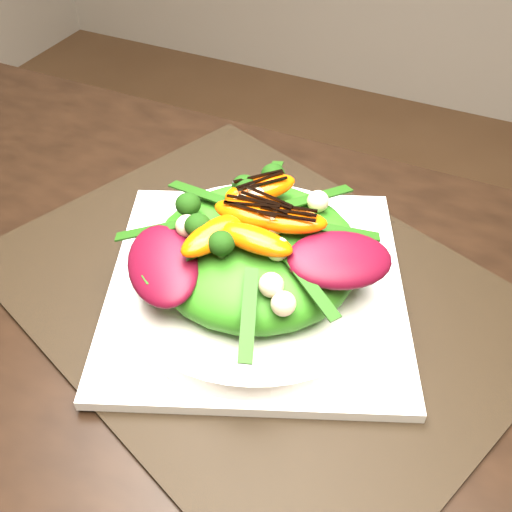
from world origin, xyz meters
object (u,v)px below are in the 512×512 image
at_px(placemat, 256,291).
at_px(orange_segment, 236,204).
at_px(lettuce_mound, 256,252).
at_px(salad_bowl, 256,275).
at_px(plate_base, 256,286).

relative_size(placemat, orange_segment, 7.25).
bearing_deg(lettuce_mound, salad_bowl, 0.00).
distance_m(lettuce_mound, orange_segment, 0.05).
bearing_deg(placemat, plate_base, 90.00).
bearing_deg(lettuce_mound, plate_base, 45.00).
xyz_separation_m(placemat, orange_segment, (-0.02, 0.01, 0.09)).
bearing_deg(salad_bowl, orange_segment, 155.49).
distance_m(plate_base, orange_segment, 0.09).
bearing_deg(plate_base, lettuce_mound, -135.00).
bearing_deg(salad_bowl, plate_base, 45.00).
distance_m(plate_base, salad_bowl, 0.01).
bearing_deg(plate_base, salad_bowl, -135.00).
distance_m(placemat, salad_bowl, 0.02).
distance_m(placemat, plate_base, 0.01).
height_order(placemat, plate_base, plate_base).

